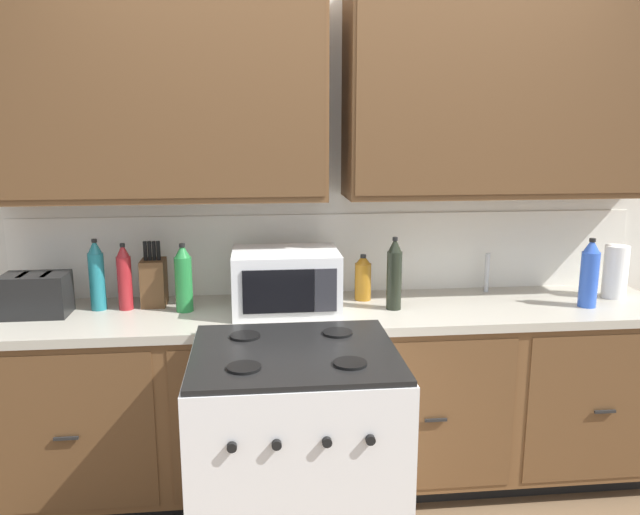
% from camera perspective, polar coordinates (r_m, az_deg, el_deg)
% --- Properties ---
extents(wall_unit, '(4.33, 0.40, 2.46)m').
position_cam_1_polar(wall_unit, '(3.00, 1.32, 10.26)').
color(wall_unit, silver).
rests_on(wall_unit, ground_plane).
extents(counter_run, '(3.16, 0.64, 0.90)m').
position_cam_1_polar(counter_run, '(3.08, 1.68, -12.47)').
color(counter_run, black).
rests_on(counter_run, ground_plane).
extents(stove_range, '(0.76, 0.68, 0.95)m').
position_cam_1_polar(stove_range, '(2.50, -2.24, -18.54)').
color(stove_range, white).
rests_on(stove_range, ground_plane).
extents(microwave, '(0.48, 0.37, 0.28)m').
position_cam_1_polar(microwave, '(2.86, -3.14, -2.15)').
color(microwave, white).
rests_on(microwave, counter_run).
extents(toaster, '(0.28, 0.18, 0.19)m').
position_cam_1_polar(toaster, '(3.07, -24.44, -3.11)').
color(toaster, black).
rests_on(toaster, counter_run).
extents(knife_block, '(0.11, 0.14, 0.31)m').
position_cam_1_polar(knife_block, '(3.05, -14.88, -2.12)').
color(knife_block, '#52361E').
rests_on(knife_block, counter_run).
extents(sink_faucet, '(0.02, 0.02, 0.20)m').
position_cam_1_polar(sink_faucet, '(3.29, 14.96, -1.35)').
color(sink_faucet, '#B2B5BA').
rests_on(sink_faucet, counter_run).
extents(paper_towel_roll, '(0.12, 0.12, 0.26)m').
position_cam_1_polar(paper_towel_roll, '(3.40, 25.31, -1.17)').
color(paper_towel_roll, white).
rests_on(paper_towel_roll, counter_run).
extents(bottle_dark, '(0.07, 0.07, 0.34)m').
position_cam_1_polar(bottle_dark, '(2.89, 6.78, -1.53)').
color(bottle_dark, black).
rests_on(bottle_dark, counter_run).
extents(bottle_teal, '(0.07, 0.07, 0.33)m').
position_cam_1_polar(bottle_teal, '(3.04, -19.66, -1.55)').
color(bottle_teal, '#1E707A').
rests_on(bottle_teal, counter_run).
extents(bottle_red, '(0.07, 0.07, 0.31)m').
position_cam_1_polar(bottle_red, '(3.01, -17.38, -1.74)').
color(bottle_red, maroon).
rests_on(bottle_red, counter_run).
extents(bottle_amber, '(0.08, 0.08, 0.22)m').
position_cam_1_polar(bottle_amber, '(3.05, 3.93, -1.85)').
color(bottle_amber, '#9E6619').
rests_on(bottle_amber, counter_run).
extents(bottle_blue, '(0.08, 0.08, 0.33)m').
position_cam_1_polar(bottle_blue, '(3.17, 23.33, -1.36)').
color(bottle_blue, blue).
rests_on(bottle_blue, counter_run).
extents(bottle_green, '(0.08, 0.08, 0.32)m').
position_cam_1_polar(bottle_green, '(2.91, -12.32, -1.88)').
color(bottle_green, '#237A38').
rests_on(bottle_green, counter_run).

